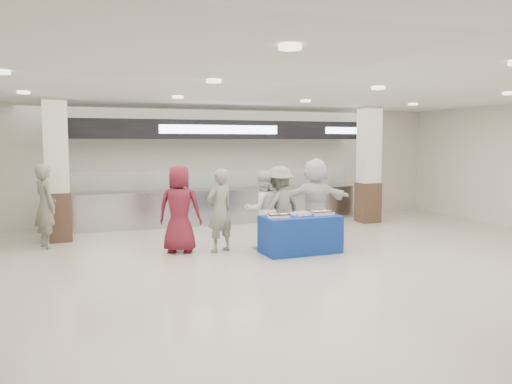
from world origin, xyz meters
name	(u,v)px	position (x,y,z in m)	size (l,w,h in m)	color
ground	(299,271)	(0.00, 0.00, 0.00)	(14.00, 14.00, 0.00)	beige
serving_line	(217,181)	(0.00, 5.40, 1.16)	(8.70, 0.85, 2.80)	#AEB1B5
column_left	(57,173)	(-4.00, 4.20, 1.53)	(0.55, 0.55, 3.20)	#3A271A
column_right	(369,167)	(4.00, 4.20, 1.53)	(0.55, 0.55, 3.20)	#3A271A
display_table	(300,234)	(0.61, 1.29, 0.38)	(1.55, 0.78, 0.75)	navy
sheet_cake_left	(278,215)	(0.12, 1.27, 0.79)	(0.47, 0.40, 0.09)	white
sheet_cake_right	(321,212)	(1.08, 1.33, 0.80)	(0.48, 0.39, 0.10)	white
cupcake_tray	(302,214)	(0.66, 1.33, 0.78)	(0.48, 0.41, 0.07)	silver
civilian_maroon	(180,209)	(-1.66, 2.15, 0.89)	(0.86, 0.56, 1.77)	maroon
soldier_a	(220,210)	(-0.89, 1.93, 0.85)	(0.62, 0.40, 1.69)	slate
chef_tall	(263,210)	(0.04, 1.93, 0.82)	(0.79, 0.62, 1.63)	silver
chef_short	(279,211)	(0.50, 2.18, 0.73)	(0.86, 0.36, 1.47)	silver
soldier_b	(279,207)	(0.42, 1.93, 0.86)	(1.11, 0.64, 1.72)	slate
civilian_white	(315,200)	(1.40, 2.26, 0.93)	(1.73, 0.55, 1.87)	white
soldier_bg	(46,206)	(-4.22, 3.52, 0.88)	(0.64, 0.42, 1.77)	slate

